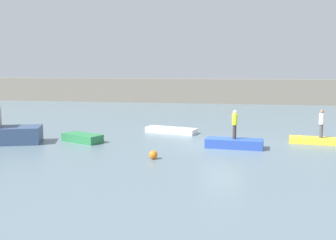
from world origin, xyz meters
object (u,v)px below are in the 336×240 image
Objects in this scene: rowboat_green at (82,138)px; person_white_shirt at (322,122)px; rowboat_yellow at (321,141)px; rowboat_white at (171,130)px; mooring_buoy at (153,155)px; rowboat_blue at (234,143)px; person_hiviz_shirt at (235,123)px.

person_white_shirt reaches higher than rowboat_green.
rowboat_green reaches higher than rowboat_yellow.
rowboat_white is 8.30m from mooring_buoy.
rowboat_blue is 1.25m from person_hiviz_shirt.
person_hiviz_shirt is at bearing 40.18° from mooring_buoy.
mooring_buoy is at bearing -134.04° from rowboat_blue.
person_white_shirt is at bearing 2.22° from rowboat_white.
person_hiviz_shirt is (-0.00, 0.00, 1.25)m from rowboat_blue.
rowboat_yellow is (9.99, -2.56, 0.00)m from rowboat_white.
rowboat_white is at bearing 134.25° from person_hiviz_shirt.
person_white_shirt is at bearing 22.07° from rowboat_yellow.
person_hiviz_shirt reaches higher than person_white_shirt.
mooring_buoy reaches higher than rowboat_yellow.
rowboat_white is 8.24× the size of mooring_buoy.
mooring_buoy reaches higher than rowboat_white.
rowboat_green is at bearing 144.29° from mooring_buoy.
rowboat_white is at bearing 165.65° from person_white_shirt.
rowboat_white is 2.12× the size of person_white_shirt.
person_white_shirt is (5.42, 2.13, -0.14)m from person_hiviz_shirt.
person_white_shirt is (0.00, 0.00, 1.19)m from rowboat_yellow.
rowboat_yellow is at bearing 27.25° from rowboat_blue.
mooring_buoy is (-4.27, -3.61, -0.04)m from rowboat_blue.
mooring_buoy is (-9.70, -5.74, 0.04)m from rowboat_yellow.
person_hiviz_shirt is (-5.42, -2.13, 1.33)m from rowboat_yellow.
rowboat_blue is at bearing 0.00° from person_hiviz_shirt.
rowboat_white is 0.99× the size of rowboat_yellow.
rowboat_blue is (9.75, -0.33, 0.01)m from rowboat_green.
rowboat_yellow is 2.19× the size of person_hiviz_shirt.
rowboat_white is 1.11× the size of rowboat_blue.
mooring_buoy is at bearing -139.82° from person_hiviz_shirt.
rowboat_green is 1.50× the size of person_white_shirt.
rowboat_green is at bearing -165.19° from rowboat_yellow.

